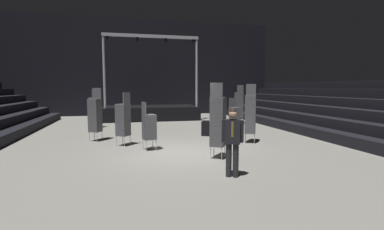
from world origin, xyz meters
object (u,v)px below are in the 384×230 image
(chair_stack_front_left, at_px, (94,109))
(chair_stack_front_right, at_px, (235,116))
(man_with_tie, at_px, (232,138))
(chair_stack_mid_left, at_px, (239,105))
(chair_stack_rear_left, at_px, (218,121))
(equipment_road_case, at_px, (211,128))
(stage_riser, at_px, (151,111))
(chair_stack_mid_centre, at_px, (250,114))
(chair_stack_mid_right, at_px, (123,119))
(chair_stack_rear_right, at_px, (95,115))
(chair_stack_rear_centre, at_px, (149,126))

(chair_stack_front_left, relative_size, chair_stack_front_right, 1.24)
(man_with_tie, relative_size, chair_stack_mid_left, 0.72)
(chair_stack_rear_left, bearing_deg, equipment_road_case, 110.53)
(chair_stack_mid_left, bearing_deg, stage_riser, 143.84)
(chair_stack_front_left, distance_m, chair_stack_front_right, 8.03)
(chair_stack_mid_left, height_order, chair_stack_rear_left, same)
(chair_stack_mid_centre, height_order, equipment_road_case, chair_stack_mid_centre)
(chair_stack_front_left, xyz_separation_m, chair_stack_front_right, (7.10, -3.75, -0.21))
(chair_stack_mid_right, distance_m, chair_stack_rear_right, 1.79)
(chair_stack_rear_right, bearing_deg, chair_stack_mid_left, -124.52)
(chair_stack_rear_right, distance_m, chair_stack_rear_centre, 3.20)
(man_with_tie, xyz_separation_m, chair_stack_front_left, (-4.36, 10.41, 0.09))
(chair_stack_mid_right, distance_m, equipment_road_case, 4.48)
(chair_stack_rear_right, bearing_deg, chair_stack_front_right, -146.32)
(equipment_road_case, bearing_deg, chair_stack_rear_centre, -141.16)
(chair_stack_rear_centre, bearing_deg, chair_stack_mid_right, -152.19)
(chair_stack_rear_right, bearing_deg, chair_stack_rear_centre, 160.83)
(chair_stack_front_left, relative_size, chair_stack_rear_right, 0.96)
(stage_riser, height_order, chair_stack_front_right, stage_riser)
(chair_stack_front_left, height_order, chair_stack_front_right, chair_stack_front_left)
(chair_stack_front_right, xyz_separation_m, chair_stack_mid_centre, (-0.29, -2.45, 0.34))
(chair_stack_mid_right, bearing_deg, chair_stack_rear_centre, -100.41)
(chair_stack_mid_right, distance_m, chair_stack_mid_centre, 5.23)
(chair_stack_mid_right, xyz_separation_m, chair_stack_rear_left, (3.01, -2.84, 0.17))
(chair_stack_front_right, bearing_deg, chair_stack_rear_left, 46.84)
(chair_stack_front_right, relative_size, chair_stack_mid_left, 0.73)
(chair_stack_mid_right, bearing_deg, chair_stack_front_right, -33.23)
(man_with_tie, height_order, chair_stack_front_left, chair_stack_front_left)
(man_with_tie, distance_m, equipment_road_case, 6.54)
(chair_stack_rear_left, relative_size, equipment_road_case, 2.75)
(chair_stack_mid_right, relative_size, chair_stack_rear_centre, 1.19)
(stage_riser, distance_m, equipment_road_case, 8.08)
(chair_stack_front_left, height_order, chair_stack_rear_left, chair_stack_rear_left)
(man_with_tie, relative_size, chair_stack_mid_centre, 0.72)
(chair_stack_mid_right, distance_m, chair_stack_rear_centre, 1.41)
(chair_stack_front_left, xyz_separation_m, equipment_road_case, (5.76, -4.05, -0.76))
(chair_stack_mid_centre, relative_size, equipment_road_case, 2.75)
(chair_stack_front_right, xyz_separation_m, chair_stack_rear_left, (-2.47, -4.68, 0.34))
(stage_riser, relative_size, chair_stack_rear_right, 2.91)
(chair_stack_rear_right, relative_size, chair_stack_rear_centre, 1.28)
(stage_riser, height_order, man_with_tie, stage_riser)
(chair_stack_front_right, bearing_deg, chair_stack_mid_right, 3.22)
(chair_stack_front_right, xyz_separation_m, chair_stack_mid_right, (-5.48, -1.84, 0.17))
(chair_stack_mid_centre, xyz_separation_m, chair_stack_rear_left, (-2.18, -2.22, 0.00))
(chair_stack_rear_right, bearing_deg, man_with_tie, 151.93)
(chair_stack_front_right, height_order, chair_stack_rear_centre, same)
(chair_stack_front_right, distance_m, chair_stack_rear_right, 6.69)
(chair_stack_rear_right, height_order, equipment_road_case, chair_stack_rear_right)
(chair_stack_front_right, bearing_deg, chair_stack_rear_right, -11.05)
(chair_stack_mid_left, bearing_deg, chair_stack_front_left, 179.15)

